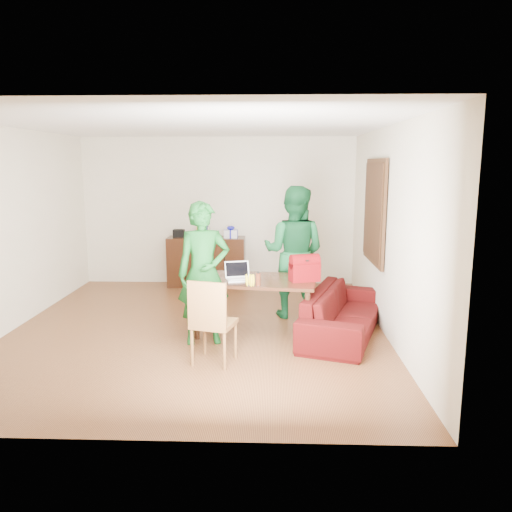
{
  "coord_description": "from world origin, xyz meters",
  "views": [
    {
      "loc": [
        1.02,
        -6.43,
        2.22
      ],
      "look_at": [
        0.79,
        0.13,
        1.0
      ],
      "focal_mm": 35.0,
      "sensor_mm": 36.0,
      "label": 1
    }
  ],
  "objects_px": {
    "table": "(255,285)",
    "person_near": "(204,273)",
    "laptop": "(239,277)",
    "red_bag": "(304,270)",
    "sofa": "(343,312)",
    "person_far": "(294,252)",
    "chair": "(214,338)",
    "bottle": "(258,279)"
  },
  "relations": [
    {
      "from": "chair",
      "to": "red_bag",
      "type": "height_order",
      "value": "red_bag"
    },
    {
      "from": "person_far",
      "to": "sofa",
      "type": "bearing_deg",
      "value": 147.15
    },
    {
      "from": "chair",
      "to": "person_far",
      "type": "distance_m",
      "value": 2.15
    },
    {
      "from": "bottle",
      "to": "person_near",
      "type": "bearing_deg",
      "value": -179.21
    },
    {
      "from": "person_near",
      "to": "red_bag",
      "type": "relative_size",
      "value": 4.82
    },
    {
      "from": "table",
      "to": "red_bag",
      "type": "relative_size",
      "value": 4.53
    },
    {
      "from": "table",
      "to": "person_near",
      "type": "distance_m",
      "value": 0.77
    },
    {
      "from": "person_near",
      "to": "red_bag",
      "type": "height_order",
      "value": "person_near"
    },
    {
      "from": "table",
      "to": "person_near",
      "type": "height_order",
      "value": "person_near"
    },
    {
      "from": "person_near",
      "to": "person_far",
      "type": "bearing_deg",
      "value": 31.03
    },
    {
      "from": "chair",
      "to": "sofa",
      "type": "relative_size",
      "value": 0.48
    },
    {
      "from": "person_near",
      "to": "person_far",
      "type": "height_order",
      "value": "person_far"
    },
    {
      "from": "table",
      "to": "laptop",
      "type": "bearing_deg",
      "value": -148.76
    },
    {
      "from": "laptop",
      "to": "red_bag",
      "type": "distance_m",
      "value": 0.85
    },
    {
      "from": "laptop",
      "to": "bottle",
      "type": "xyz_separation_m",
      "value": [
        0.25,
        -0.28,
        0.04
      ]
    },
    {
      "from": "person_near",
      "to": "chair",
      "type": "bearing_deg",
      "value": -87.24
    },
    {
      "from": "sofa",
      "to": "person_far",
      "type": "bearing_deg",
      "value": 57.89
    },
    {
      "from": "table",
      "to": "sofa",
      "type": "height_order",
      "value": "table"
    },
    {
      "from": "sofa",
      "to": "chair",
      "type": "bearing_deg",
      "value": 141.31
    },
    {
      "from": "red_bag",
      "to": "person_near",
      "type": "bearing_deg",
      "value": 177.83
    },
    {
      "from": "laptop",
      "to": "sofa",
      "type": "distance_m",
      "value": 1.45
    },
    {
      "from": "laptop",
      "to": "bottle",
      "type": "relative_size",
      "value": 2.09
    },
    {
      "from": "chair",
      "to": "person_near",
      "type": "relative_size",
      "value": 0.55
    },
    {
      "from": "person_near",
      "to": "person_far",
      "type": "xyz_separation_m",
      "value": [
        1.16,
        1.14,
        0.07
      ]
    },
    {
      "from": "table",
      "to": "person_far",
      "type": "bearing_deg",
      "value": 62.46
    },
    {
      "from": "table",
      "to": "person_near",
      "type": "xyz_separation_m",
      "value": [
        -0.63,
        -0.38,
        0.24
      ]
    },
    {
      "from": "chair",
      "to": "laptop",
      "type": "xyz_separation_m",
      "value": [
        0.23,
        0.94,
        0.49
      ]
    },
    {
      "from": "table",
      "to": "sofa",
      "type": "bearing_deg",
      "value": 7.13
    },
    {
      "from": "person_near",
      "to": "sofa",
      "type": "height_order",
      "value": "person_near"
    },
    {
      "from": "bottle",
      "to": "red_bag",
      "type": "distance_m",
      "value": 0.65
    },
    {
      "from": "person_far",
      "to": "person_near",
      "type": "bearing_deg",
      "value": 62.31
    },
    {
      "from": "laptop",
      "to": "sofa",
      "type": "bearing_deg",
      "value": -11.03
    },
    {
      "from": "chair",
      "to": "bottle",
      "type": "height_order",
      "value": "chair"
    },
    {
      "from": "red_bag",
      "to": "bottle",
      "type": "bearing_deg",
      "value": -169.37
    },
    {
      "from": "table",
      "to": "person_far",
      "type": "xyz_separation_m",
      "value": [
        0.53,
        0.76,
        0.31
      ]
    },
    {
      "from": "person_far",
      "to": "chair",
      "type": "bearing_deg",
      "value": 79.45
    },
    {
      "from": "person_far",
      "to": "bottle",
      "type": "bearing_deg",
      "value": 84.56
    },
    {
      "from": "person_near",
      "to": "sofa",
      "type": "relative_size",
      "value": 0.87
    },
    {
      "from": "chair",
      "to": "table",
      "type": "bearing_deg",
      "value": 82.04
    },
    {
      "from": "person_far",
      "to": "bottle",
      "type": "xyz_separation_m",
      "value": [
        -0.48,
        -1.13,
        -0.13
      ]
    },
    {
      "from": "bottle",
      "to": "sofa",
      "type": "distance_m",
      "value": 1.29
    },
    {
      "from": "sofa",
      "to": "red_bag",
      "type": "bearing_deg",
      "value": 117.13
    }
  ]
}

